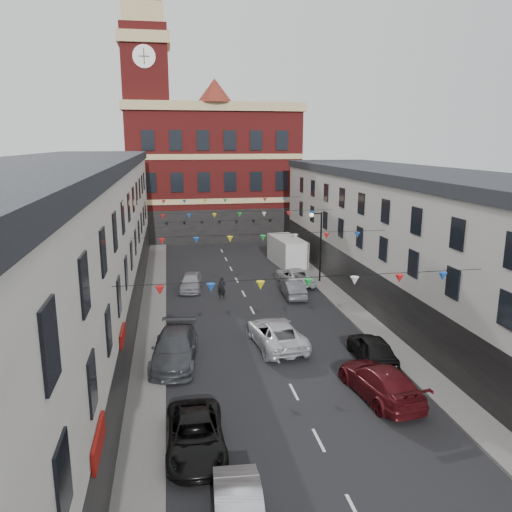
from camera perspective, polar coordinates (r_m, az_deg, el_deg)
ground at (r=28.15m, az=2.31°, el=-11.47°), size 160.00×160.00×0.00m
pavement_left at (r=29.43m, az=-12.03°, el=-10.48°), size 1.80×64.00×0.15m
pavement_right at (r=31.92m, az=13.86°, el=-8.69°), size 1.80×64.00×0.15m
terrace_left at (r=27.50m, az=-22.83°, el=-1.29°), size 8.40×56.00×10.70m
terrace_right at (r=31.99m, az=23.08°, el=-0.35°), size 8.40×56.00×9.70m
civic_building at (r=63.32m, az=-5.02°, el=9.70°), size 20.60×13.30×18.50m
clock_tower at (r=60.16m, az=-12.31°, el=15.78°), size 5.60×5.60×30.00m
distant_hill at (r=87.30m, az=-9.04°, el=8.39°), size 40.00×14.00×10.00m
street_lamp at (r=41.59m, az=7.10°, el=2.12°), size 1.10×0.36×6.00m
car_left_c at (r=20.40m, az=-6.95°, el=-19.63°), size 2.29×4.85×1.34m
car_left_d at (r=27.49m, az=-9.26°, el=-10.37°), size 2.97×5.93×1.65m
car_left_e at (r=40.35m, az=-7.43°, el=-2.90°), size 2.19×4.30×1.40m
car_right_c at (r=24.53m, az=13.99°, el=-13.73°), size 2.84×5.58×1.55m
car_right_d at (r=28.06m, az=13.12°, el=-10.23°), size 1.99×4.47×1.49m
car_right_e at (r=38.34m, az=4.24°, el=-3.73°), size 1.56×4.09×1.33m
car_right_f at (r=41.70m, az=4.40°, el=-2.31°), size 2.58×5.15×1.40m
moving_car at (r=29.32m, az=2.29°, el=-8.82°), size 3.08×5.74×1.53m
white_van at (r=48.34m, az=3.57°, el=0.56°), size 2.80×6.09×2.61m
pedestrian at (r=37.82m, az=-3.91°, el=-3.69°), size 0.70×0.57×1.67m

